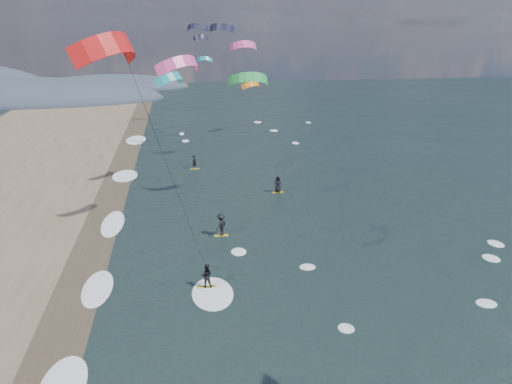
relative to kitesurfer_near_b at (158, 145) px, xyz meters
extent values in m
cube|color=#382D23|center=(-5.83, 0.17, -10.44)|extent=(3.00, 240.00, 0.00)
ellipsoid|color=#3D4756|center=(-33.83, 90.17, -10.45)|extent=(64.00, 24.00, 10.00)
ellipsoid|color=#3D4756|center=(-15.83, 110.17, -10.45)|extent=(40.00, 18.00, 7.00)
cube|color=gold|center=(2.30, 4.22, -10.42)|extent=(1.24, 0.38, 0.06)
imported|color=black|center=(2.30, 4.22, -9.60)|extent=(0.86, 0.72, 1.57)
ellipsoid|color=white|center=(2.60, 3.42, -10.45)|extent=(2.60, 4.20, 0.12)
cylinder|color=black|center=(0.55, 1.22, -2.14)|extent=(0.02, 0.02, 15.64)
cube|color=gold|center=(3.94, 12.24, -10.42)|extent=(1.10, 0.35, 0.05)
imported|color=black|center=(3.94, 12.24, -9.49)|extent=(1.25, 1.34, 1.81)
cube|color=gold|center=(10.46, 22.00, -10.42)|extent=(1.10, 0.35, 0.05)
imported|color=black|center=(10.46, 22.00, -9.57)|extent=(0.94, 0.78, 1.65)
cube|color=gold|center=(2.58, 31.81, -10.42)|extent=(1.10, 0.35, 0.05)
imported|color=black|center=(2.58, 31.81, -9.60)|extent=(0.69, 0.68, 1.60)
ellipsoid|color=white|center=(-4.63, -3.83, -10.45)|extent=(2.40, 5.40, 0.11)
ellipsoid|color=white|center=(-4.63, 5.17, -10.45)|extent=(2.40, 5.40, 0.11)
ellipsoid|color=white|center=(-4.63, 16.17, -10.45)|extent=(2.40, 5.40, 0.11)
ellipsoid|color=white|center=(-4.63, 30.17, -10.45)|extent=(2.40, 5.40, 0.11)
ellipsoid|color=white|center=(-4.63, 48.17, -10.45)|extent=(2.40, 5.40, 0.11)
camera|label=1|loc=(1.07, -24.18, 5.64)|focal=35.00mm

